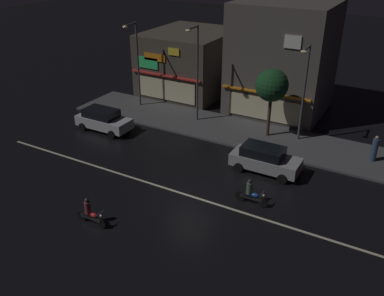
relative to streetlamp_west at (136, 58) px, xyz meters
name	(u,v)px	position (x,y,z in m)	size (l,w,h in m)	color
ground_plane	(189,196)	(10.76, -9.98, -4.32)	(140.00, 140.00, 0.00)	black
lane_divider_stripe	(189,196)	(10.76, -9.98, -4.32)	(28.76, 0.16, 0.01)	beige
sidewalk_far	(251,135)	(10.76, -0.68, -4.25)	(30.28, 4.95, 0.14)	#4C4C4F
storefront_left_block	(190,62)	(1.68, 6.05, -1.51)	(7.26, 8.69, 5.63)	#4C443A
storefront_center_block	(283,58)	(10.77, 5.47, 0.13)	(7.50, 7.50, 8.91)	#56514C
streetlamp_west	(136,58)	(0.00, 0.00, 0.00)	(0.44, 1.64, 7.09)	#47494C
streetlamp_mid	(196,67)	(5.95, -0.47, 0.19)	(0.44, 1.64, 7.45)	#47494C
streetlamp_east	(304,86)	(14.09, -0.01, -0.13)	(0.44, 1.64, 6.85)	#47494C
pedestrian_on_sidewalk	(374,149)	(19.29, -0.62, -3.37)	(0.41, 0.41, 1.77)	#334766
street_tree	(272,86)	(11.92, -0.30, -0.35)	(2.34, 2.34, 5.03)	#473323
parked_car_near_kerb	(265,159)	(13.49, -5.19, -3.46)	(4.30, 1.98, 1.67)	#9EA0A5
parked_car_trailing	(103,120)	(0.55, -5.30, -3.46)	(4.30, 1.98, 1.67)	silver
motorcycle_lead	(90,213)	(7.61, -14.71, -3.69)	(1.90, 0.60, 1.52)	black
motorcycle_following	(251,194)	(14.09, -8.97, -3.69)	(1.90, 0.60, 1.52)	black
traffic_cone	(302,166)	(15.53, -3.85, -4.05)	(0.36, 0.36, 0.55)	orange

